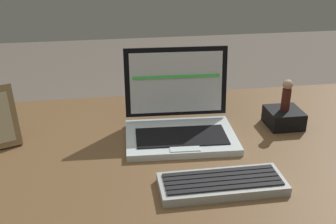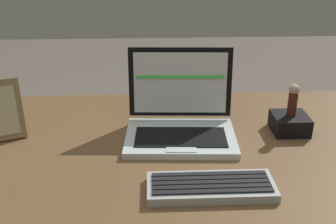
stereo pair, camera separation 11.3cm
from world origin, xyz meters
name	(u,v)px [view 1 (the left image)]	position (x,y,z in m)	size (l,w,h in m)	color
desk	(160,175)	(0.00, 0.00, 0.61)	(1.61, 0.78, 0.70)	brown
laptop_front	(179,119)	(0.07, 0.06, 0.75)	(0.32, 0.25, 0.24)	silver
external_keyboard	(222,184)	(0.12, -0.22, 0.71)	(0.29, 0.11, 0.03)	#B4B9B8
figurine_stand	(284,118)	(0.39, 0.07, 0.73)	(0.10, 0.10, 0.05)	black
figurine	(287,94)	(0.39, 0.07, 0.80)	(0.03, 0.03, 0.10)	#4F1E15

